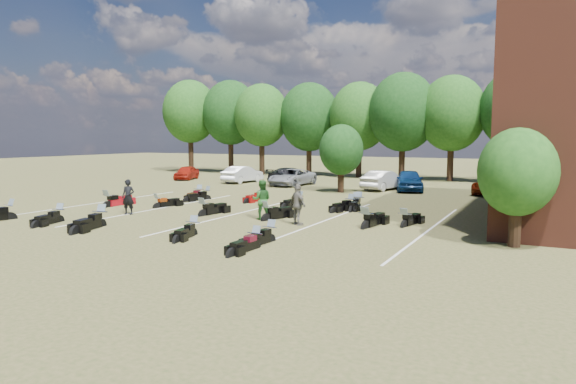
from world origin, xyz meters
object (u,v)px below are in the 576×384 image
Objects in this scene: motorcycle_0 at (10,219)px; motorcycle_7 at (108,207)px; person_black at (128,197)px; person_green at (262,200)px; car_0 at (187,173)px; person_grey at (298,205)px; motorcycle_3 at (193,235)px; car_4 at (409,180)px; motorcycle_14 at (199,198)px.

motorcycle_7 is at bearing 87.74° from motorcycle_0.
person_black is 0.95× the size of person_green.
car_0 is 24.97m from person_green.
motorcycle_0 is (-4.03, -3.86, -0.92)m from person_black.
motorcycle_3 is (-2.73, -4.19, -0.94)m from person_grey.
person_black is at bearing 51.14° from motorcycle_0.
car_4 reaches higher than motorcycle_14.
motorcycle_3 is (-0.44, -4.86, -0.97)m from person_green.
car_0 is at bearing 114.80° from motorcycle_0.
person_grey is at bearing 44.42° from motorcycle_3.
person_grey is at bearing -10.70° from person_black.
car_4 is 2.12× the size of motorcycle_14.
person_green is 1.03× the size of person_grey.
person_green is 0.88× the size of motorcycle_14.
person_green reaches higher than car_0.
motorcycle_7 is (-12.36, 0.38, -0.94)m from person_grey.
car_4 is 26.31m from motorcycle_0.
motorcycle_14 is (-10.35, 6.30, -0.94)m from person_grey.
motorcycle_3 is 10.66m from motorcycle_7.
car_4 is 2.52× the size of person_black.
person_green is at bearing 34.67° from motorcycle_0.
motorcycle_14 is at bearing 80.68° from person_black.
motorcycle_14 is (2.01, 5.92, 0.00)m from motorcycle_7.
person_green is at bearing -176.72° from motorcycle_7.
car_4 reaches higher than motorcycle_0.
person_black reaches higher than motorcycle_7.
person_black is at bearing -10.22° from person_green.
motorcycle_0 is 1.23× the size of motorcycle_3.
motorcycle_14 is (-7.62, 10.49, 0.00)m from motorcycle_3.
motorcycle_0 is 1.14× the size of motorcycle_14.
person_black is at bearing 36.43° from person_grey.
motorcycle_14 is at bearing -1.98° from person_grey.
motorcycle_7 reaches higher than motorcycle_3.
car_4 is 2.40× the size of person_green.
motorcycle_3 is 0.81× the size of motorcycle_7.
person_black is 0.73× the size of motorcycle_0.
person_grey reaches higher than motorcycle_3.
car_0 reaches higher than motorcycle_3.
car_4 is at bearing 64.89° from motorcycle_0.
car_4 is at bearing 68.10° from motorcycle_3.
person_grey is (9.24, 1.15, 0.02)m from person_black.
car_4 is at bearing -63.40° from person_grey.
motorcycle_0 reaches higher than motorcycle_14.
car_0 reaches higher than motorcycle_14.
person_green reaches higher than motorcycle_14.
person_black is at bearing 142.53° from motorcycle_3.
car_0 is 23.93m from motorcycle_0.
person_grey is 0.85× the size of motorcycle_14.
motorcycle_0 is (7.19, -22.81, -0.66)m from car_0.
person_grey is at bearing 138.86° from person_green.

